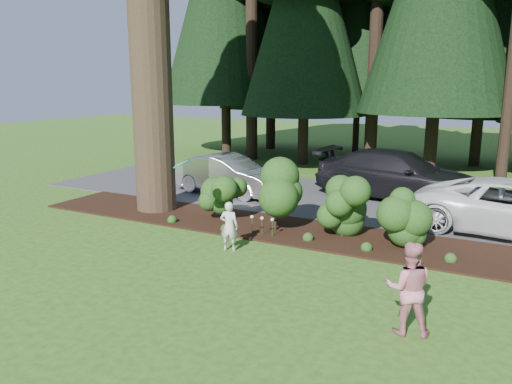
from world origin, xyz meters
TOP-DOWN VIEW (x-y plane):
  - ground at (0.00, 0.00)m, footprint 80.00×80.00m
  - mulch_bed at (0.00, 3.25)m, footprint 16.00×2.50m
  - driveway at (0.00, 7.50)m, footprint 22.00×6.00m
  - shrub_row at (0.77, 3.14)m, footprint 6.53×1.60m
  - lily_cluster at (-0.30, 2.40)m, footprint 0.69×0.09m
  - car_silver_wagon at (-3.72, 6.41)m, footprint 4.42×2.01m
  - car_dark_suv at (1.89, 8.52)m, footprint 5.91×2.77m
  - child at (-0.53, 1.09)m, footprint 0.50×0.39m
  - adult at (4.12, -1.09)m, footprint 0.89×0.78m
  - frisbee at (-1.77, 0.95)m, footprint 0.45×0.47m

SIDE VIEW (x-z plane):
  - ground at x=0.00m, z-range 0.00..0.00m
  - driveway at x=0.00m, z-range 0.00..0.03m
  - mulch_bed at x=0.00m, z-range 0.00..0.05m
  - lily_cluster at x=-0.30m, z-range 0.21..0.78m
  - child at x=-0.53m, z-range 0.00..1.22m
  - car_silver_wagon at x=-3.72m, z-range 0.03..1.43m
  - adult at x=4.12m, z-range 0.00..1.56m
  - shrub_row at x=0.77m, z-range 0.00..1.61m
  - car_dark_suv at x=1.89m, z-range 0.03..1.70m
  - frisbee at x=-1.77m, z-range 1.93..2.21m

